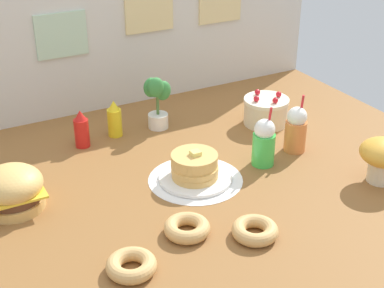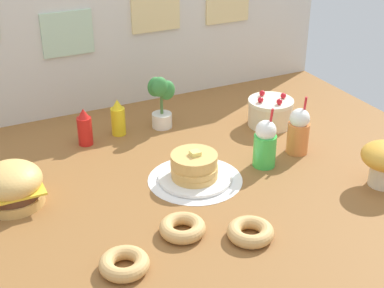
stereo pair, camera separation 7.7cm
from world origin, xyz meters
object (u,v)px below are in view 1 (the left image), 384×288
object	(u,v)px
pancake_stack	(195,169)
mustard_bottle	(115,120)
ketchup_bottle	(82,130)
donut_chocolate	(187,228)
donut_vanilla	(255,230)
potted_plant	(157,100)
mushroom_stool	(383,156)
donut_pink_glaze	(131,265)
layer_cake	(266,111)
orange_float_cup	(296,129)
burger	(12,189)
cream_soda_cup	(264,142)

from	to	relation	value
pancake_stack	mustard_bottle	world-z (taller)	mustard_bottle
ketchup_bottle	donut_chocolate	bearing A→B (deg)	-82.59
ketchup_bottle	donut_chocolate	world-z (taller)	ketchup_bottle
donut_chocolate	donut_vanilla	bearing A→B (deg)	-31.90
potted_plant	mushroom_stool	distance (m)	1.02
donut_pink_glaze	mushroom_stool	world-z (taller)	mushroom_stool
layer_cake	donut_vanilla	distance (m)	0.90
ketchup_bottle	orange_float_cup	distance (m)	0.93
potted_plant	mushroom_stool	xyz separation A→B (m)	(0.56, -0.85, -0.03)
burger	pancake_stack	xyz separation A→B (m)	(0.67, -0.14, -0.03)
mustard_bottle	ketchup_bottle	bearing A→B (deg)	-169.76
orange_float_cup	potted_plant	world-z (taller)	potted_plant
ketchup_bottle	donut_pink_glaze	bearing A→B (deg)	-99.03
donut_pink_glaze	potted_plant	xyz separation A→B (m)	(0.51, 0.89, 0.11)
orange_float_cup	donut_chocolate	xyz separation A→B (m)	(-0.69, -0.31, -0.07)
burger	mustard_bottle	size ratio (longest dim) A/B	1.33
burger	cream_soda_cup	distance (m)	0.99
ketchup_bottle	cream_soda_cup	size ratio (longest dim) A/B	0.67
donut_pink_glaze	mushroom_stool	size ratio (longest dim) A/B	0.85
layer_cake	mustard_bottle	distance (m)	0.71
donut_pink_glaze	mushroom_stool	bearing A→B (deg)	1.83
donut_vanilla	mustard_bottle	bearing A→B (deg)	98.02
burger	mustard_bottle	xyz separation A→B (m)	(0.54, 0.37, 0.00)
layer_cake	burger	bearing A→B (deg)	-172.90
mustard_bottle	orange_float_cup	xyz separation A→B (m)	(0.63, -0.50, 0.02)
pancake_stack	mushroom_stool	bearing A→B (deg)	-28.95
burger	layer_cake	xyz separation A→B (m)	(1.21, 0.15, -0.01)
mustard_bottle	donut_vanilla	size ratio (longest dim) A/B	1.08
burger	mustard_bottle	bearing A→B (deg)	34.69
burger	donut_chocolate	distance (m)	0.65
orange_float_cup	pancake_stack	bearing A→B (deg)	-178.43
pancake_stack	donut_vanilla	distance (m)	0.42
ketchup_bottle	donut_pink_glaze	world-z (taller)	ketchup_bottle
mustard_bottle	cream_soda_cup	size ratio (longest dim) A/B	0.67
potted_plant	ketchup_bottle	bearing A→B (deg)	-178.09
mushroom_stool	pancake_stack	bearing A→B (deg)	151.05
mustard_bottle	donut_vanilla	bearing A→B (deg)	-81.98
orange_float_cup	donut_chocolate	distance (m)	0.76
layer_cake	potted_plant	world-z (taller)	potted_plant
cream_soda_cup	donut_vanilla	distance (m)	0.51
layer_cake	donut_pink_glaze	xyz separation A→B (m)	(-0.98, -0.68, -0.04)
burger	donut_chocolate	world-z (taller)	burger
burger	mustard_bottle	distance (m)	0.66
mustard_bottle	potted_plant	bearing A→B (deg)	-4.81
burger	orange_float_cup	distance (m)	1.18
layer_cake	orange_float_cup	distance (m)	0.29
layer_cake	mushroom_stool	xyz separation A→B (m)	(0.09, -0.65, 0.05)
layer_cake	mustard_bottle	size ratio (longest dim) A/B	1.25
ketchup_bottle	donut_chocolate	xyz separation A→B (m)	(0.10, -0.79, -0.05)
donut_pink_glaze	donut_chocolate	bearing A→B (deg)	20.34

